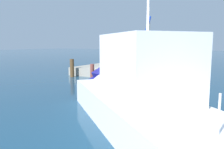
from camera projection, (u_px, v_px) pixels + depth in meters
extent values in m
plane|color=navy|center=(105.00, 78.00, 21.98)|extent=(200.00, 200.00, 0.00)
cube|color=gray|center=(129.00, 69.00, 26.58)|extent=(11.38, 8.83, 0.85)
cube|color=orange|center=(140.00, 59.00, 26.29)|extent=(6.72, 4.40, 0.45)
cube|color=yellow|center=(139.00, 49.00, 23.94)|extent=(2.44, 2.83, 1.88)
cylinder|color=black|center=(150.00, 63.00, 23.96)|extent=(1.04, 0.61, 1.00)
cylinder|color=black|center=(127.00, 62.00, 24.41)|extent=(1.04, 0.61, 1.00)
cylinder|color=black|center=(151.00, 60.00, 28.22)|extent=(1.04, 0.61, 1.00)
cylinder|color=black|center=(131.00, 59.00, 28.67)|extent=(1.04, 0.61, 1.00)
cylinder|color=#1938A5|center=(146.00, 33.00, 30.50)|extent=(6.23, 1.48, 5.32)
cube|color=#1938A5|center=(141.00, 54.00, 28.05)|extent=(1.00, 1.00, 0.50)
cylinder|color=#4C4C19|center=(150.00, 37.00, 33.38)|extent=(0.04, 0.04, 5.94)
cylinder|color=#262626|center=(154.00, 65.00, 22.15)|extent=(0.28, 0.28, 0.79)
cylinder|color=yellow|center=(154.00, 57.00, 22.04)|extent=(0.34, 0.34, 0.79)
sphere|color=tan|center=(154.00, 52.00, 21.97)|extent=(0.23, 0.23, 0.23)
cube|color=navy|center=(107.00, 75.00, 20.36)|extent=(4.55, 3.54, 2.60)
cube|color=navy|center=(107.00, 68.00, 20.26)|extent=(2.84, 2.48, 1.53)
cylinder|color=black|center=(100.00, 88.00, 19.13)|extent=(0.86, 0.61, 0.86)
cylinder|color=black|center=(91.00, 85.00, 20.57)|extent=(0.86, 0.61, 0.86)
cylinder|color=black|center=(126.00, 70.00, 20.38)|extent=(0.86, 0.61, 0.86)
cylinder|color=black|center=(116.00, 68.00, 21.81)|extent=(0.86, 0.61, 0.86)
cube|color=white|center=(140.00, 119.00, 9.11)|extent=(9.05, 9.73, 1.85)
cone|color=white|center=(103.00, 93.00, 13.81)|extent=(4.77, 4.80, 3.27)
cube|color=white|center=(147.00, 67.00, 8.34)|extent=(4.34, 4.44, 2.48)
cylinder|color=white|center=(148.00, 17.00, 8.09)|extent=(0.10, 0.10, 1.20)
cylinder|color=silver|center=(111.00, 74.00, 12.20)|extent=(0.06, 0.06, 1.00)
cylinder|color=silver|center=(219.00, 115.00, 5.16)|extent=(0.06, 0.06, 1.00)
cylinder|color=#4F3820|center=(72.00, 68.00, 22.63)|extent=(0.41, 0.41, 1.82)
cylinder|color=brown|center=(92.00, 71.00, 21.42)|extent=(0.38, 0.38, 1.43)
cylinder|color=brown|center=(106.00, 73.00, 20.70)|extent=(0.42, 0.42, 1.39)
cylinder|color=brown|center=(136.00, 73.00, 19.30)|extent=(0.30, 0.30, 1.70)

